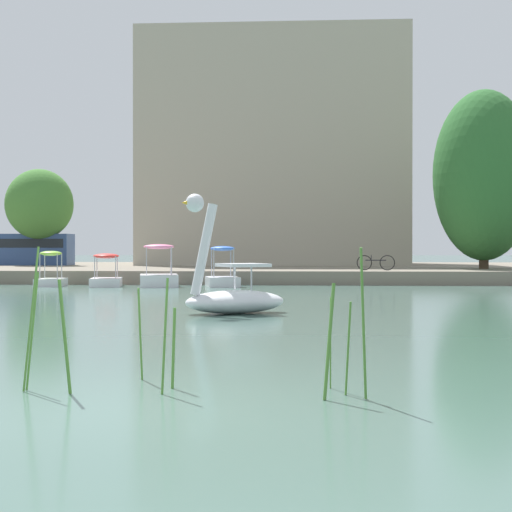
{
  "coord_description": "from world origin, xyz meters",
  "views": [
    {
      "loc": [
        1.76,
        -8.26,
        1.52
      ],
      "look_at": [
        -0.02,
        19.09,
        1.29
      ],
      "focal_mm": 60.12,
      "sensor_mm": 36.0,
      "label": 1
    }
  ],
  "objects_px": {
    "pedal_boat_lime": "(51,275)",
    "bicycle_parked": "(376,263)",
    "pedal_boat_red": "(106,276)",
    "tree_willow_overhanging": "(484,175)",
    "swan_boat": "(232,293)",
    "parked_van": "(30,248)",
    "tree_broadleaf_left": "(39,204)",
    "pedal_boat_blue": "(222,275)",
    "pedal_boat_pink": "(159,276)"
  },
  "relations": [
    {
      "from": "pedal_boat_blue",
      "to": "parked_van",
      "type": "xyz_separation_m",
      "value": [
        -12.58,
        13.92,
        1.09
      ]
    },
    {
      "from": "pedal_boat_red",
      "to": "pedal_boat_lime",
      "type": "relative_size",
      "value": 1.18
    },
    {
      "from": "pedal_boat_lime",
      "to": "tree_broadleaf_left",
      "type": "bearing_deg",
      "value": 109.77
    },
    {
      "from": "pedal_boat_pink",
      "to": "pedal_boat_red",
      "type": "xyz_separation_m",
      "value": [
        -2.16,
        0.03,
        -0.01
      ]
    },
    {
      "from": "pedal_boat_lime",
      "to": "swan_boat",
      "type": "bearing_deg",
      "value": -58.57
    },
    {
      "from": "parked_van",
      "to": "swan_boat",
      "type": "bearing_deg",
      "value": -63.2
    },
    {
      "from": "swan_boat",
      "to": "pedal_boat_red",
      "type": "relative_size",
      "value": 1.22
    },
    {
      "from": "pedal_boat_red",
      "to": "tree_broadleaf_left",
      "type": "bearing_deg",
      "value": 117.81
    },
    {
      "from": "pedal_boat_pink",
      "to": "bicycle_parked",
      "type": "distance_m",
      "value": 9.64
    },
    {
      "from": "pedal_boat_lime",
      "to": "parked_van",
      "type": "bearing_deg",
      "value": 111.62
    },
    {
      "from": "bicycle_parked",
      "to": "pedal_boat_red",
      "type": "bearing_deg",
      "value": -162.38
    },
    {
      "from": "pedal_boat_red",
      "to": "bicycle_parked",
      "type": "xyz_separation_m",
      "value": [
        11.11,
        3.53,
        0.49
      ]
    },
    {
      "from": "swan_boat",
      "to": "pedal_boat_lime",
      "type": "distance_m",
      "value": 16.81
    },
    {
      "from": "pedal_boat_red",
      "to": "bicycle_parked",
      "type": "height_order",
      "value": "pedal_boat_red"
    },
    {
      "from": "tree_broadleaf_left",
      "to": "parked_van",
      "type": "xyz_separation_m",
      "value": [
        -0.75,
        0.65,
        -2.49
      ]
    },
    {
      "from": "pedal_boat_pink",
      "to": "parked_van",
      "type": "xyz_separation_m",
      "value": [
        -10.03,
        14.18,
        1.11
      ]
    },
    {
      "from": "pedal_boat_red",
      "to": "tree_willow_overhanging",
      "type": "bearing_deg",
      "value": 21.78
    },
    {
      "from": "pedal_boat_lime",
      "to": "tree_willow_overhanging",
      "type": "bearing_deg",
      "value": 18.78
    },
    {
      "from": "pedal_boat_lime",
      "to": "pedal_boat_pink",
      "type": "bearing_deg",
      "value": -2.64
    },
    {
      "from": "swan_boat",
      "to": "pedal_boat_blue",
      "type": "bearing_deg",
      "value": 96.84
    },
    {
      "from": "pedal_boat_blue",
      "to": "tree_willow_overhanging",
      "type": "relative_size",
      "value": 0.27
    },
    {
      "from": "pedal_boat_lime",
      "to": "parked_van",
      "type": "relative_size",
      "value": 0.41
    },
    {
      "from": "pedal_boat_lime",
      "to": "parked_van",
      "type": "distance_m",
      "value": 15.07
    },
    {
      "from": "pedal_boat_pink",
      "to": "pedal_boat_lime",
      "type": "bearing_deg",
      "value": 177.36
    },
    {
      "from": "tree_broadleaf_left",
      "to": "bicycle_parked",
      "type": "height_order",
      "value": "tree_broadleaf_left"
    },
    {
      "from": "pedal_boat_pink",
      "to": "tree_willow_overhanging",
      "type": "distance_m",
      "value": 16.29
    },
    {
      "from": "bicycle_parked",
      "to": "parked_van",
      "type": "relative_size",
      "value": 0.35
    },
    {
      "from": "pedal_boat_blue",
      "to": "tree_broadleaf_left",
      "type": "xyz_separation_m",
      "value": [
        -11.83,
        13.27,
        3.59
      ]
    },
    {
      "from": "swan_boat",
      "to": "tree_broadleaf_left",
      "type": "height_order",
      "value": "tree_broadleaf_left"
    },
    {
      "from": "pedal_boat_red",
      "to": "tree_broadleaf_left",
      "type": "distance_m",
      "value": 15.69
    },
    {
      "from": "pedal_boat_red",
      "to": "parked_van",
      "type": "height_order",
      "value": "parked_van"
    },
    {
      "from": "pedal_boat_red",
      "to": "pedal_boat_lime",
      "type": "distance_m",
      "value": 2.34
    },
    {
      "from": "pedal_boat_red",
      "to": "tree_willow_overhanging",
      "type": "distance_m",
      "value": 18.19
    },
    {
      "from": "pedal_boat_blue",
      "to": "pedal_boat_lime",
      "type": "height_order",
      "value": "pedal_boat_blue"
    },
    {
      "from": "parked_van",
      "to": "tree_broadleaf_left",
      "type": "bearing_deg",
      "value": -41.02
    },
    {
      "from": "pedal_boat_pink",
      "to": "tree_broadleaf_left",
      "type": "relative_size",
      "value": 0.47
    },
    {
      "from": "tree_willow_overhanging",
      "to": "pedal_boat_lime",
      "type": "bearing_deg",
      "value": -161.22
    },
    {
      "from": "swan_boat",
      "to": "pedal_boat_lime",
      "type": "bearing_deg",
      "value": 121.43
    },
    {
      "from": "swan_boat",
      "to": "bicycle_parked",
      "type": "height_order",
      "value": "swan_boat"
    },
    {
      "from": "pedal_boat_red",
      "to": "pedal_boat_lime",
      "type": "xyz_separation_m",
      "value": [
        -2.33,
        0.18,
        0.0
      ]
    },
    {
      "from": "tree_willow_overhanging",
      "to": "bicycle_parked",
      "type": "bearing_deg",
      "value": -150.2
    },
    {
      "from": "pedal_boat_pink",
      "to": "pedal_boat_lime",
      "type": "xyz_separation_m",
      "value": [
        -4.49,
        0.21,
        -0.01
      ]
    },
    {
      "from": "parked_van",
      "to": "pedal_boat_red",
      "type": "bearing_deg",
      "value": -60.92
    },
    {
      "from": "pedal_boat_lime",
      "to": "bicycle_parked",
      "type": "xyz_separation_m",
      "value": [
        13.44,
        3.35,
        0.49
      ]
    },
    {
      "from": "pedal_boat_blue",
      "to": "pedal_boat_lime",
      "type": "distance_m",
      "value": 7.04
    },
    {
      "from": "pedal_boat_blue",
      "to": "pedal_boat_pink",
      "type": "distance_m",
      "value": 2.56
    },
    {
      "from": "pedal_boat_pink",
      "to": "tree_broadleaf_left",
      "type": "bearing_deg",
      "value": 124.45
    },
    {
      "from": "swan_boat",
      "to": "tree_willow_overhanging",
      "type": "height_order",
      "value": "tree_willow_overhanging"
    },
    {
      "from": "swan_boat",
      "to": "pedal_boat_red",
      "type": "height_order",
      "value": "swan_boat"
    },
    {
      "from": "pedal_boat_blue",
      "to": "pedal_boat_red",
      "type": "xyz_separation_m",
      "value": [
        -4.71,
        -0.23,
        -0.03
      ]
    }
  ]
}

